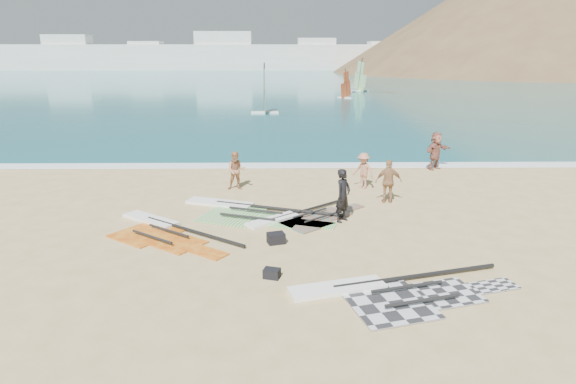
{
  "coord_description": "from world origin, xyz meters",
  "views": [
    {
      "loc": [
        -1.54,
        -12.53,
        5.83
      ],
      "look_at": [
        -1.31,
        4.0,
        1.0
      ],
      "focal_mm": 30.0,
      "sensor_mm": 36.0,
      "label": 1
    }
  ],
  "objects_px": {
    "rig_green": "(244,211)",
    "person_wetsuit": "(343,196)",
    "gear_bag_near": "(276,238)",
    "beachgoer_back": "(389,181)",
    "gear_bag_far": "(272,273)",
    "beachgoer_left": "(236,171)",
    "rig_grey": "(388,292)",
    "beachgoer_mid": "(363,171)",
    "beachgoer_right": "(436,151)",
    "rig_red": "(161,230)",
    "rig_orange": "(300,218)"
  },
  "relations": [
    {
      "from": "person_wetsuit",
      "to": "rig_green",
      "type": "bearing_deg",
      "value": 112.96
    },
    {
      "from": "beachgoer_left",
      "to": "person_wetsuit",
      "type": "bearing_deg",
      "value": -49.57
    },
    {
      "from": "rig_green",
      "to": "gear_bag_far",
      "type": "bearing_deg",
      "value": -58.63
    },
    {
      "from": "beachgoer_right",
      "to": "gear_bag_far",
      "type": "bearing_deg",
      "value": -160.83
    },
    {
      "from": "beachgoer_mid",
      "to": "beachgoer_right",
      "type": "height_order",
      "value": "beachgoer_right"
    },
    {
      "from": "rig_grey",
      "to": "beachgoer_mid",
      "type": "xyz_separation_m",
      "value": [
        0.93,
        9.68,
        0.75
      ]
    },
    {
      "from": "rig_red",
      "to": "beachgoer_back",
      "type": "relative_size",
      "value": 2.68
    },
    {
      "from": "rig_orange",
      "to": "rig_red",
      "type": "distance_m",
      "value": 4.9
    },
    {
      "from": "gear_bag_far",
      "to": "rig_orange",
      "type": "bearing_deg",
      "value": 78.54
    },
    {
      "from": "gear_bag_far",
      "to": "beachgoer_right",
      "type": "bearing_deg",
      "value": 56.41
    },
    {
      "from": "rig_green",
      "to": "beachgoer_left",
      "type": "bearing_deg",
      "value": 119.67
    },
    {
      "from": "rig_green",
      "to": "beachgoer_back",
      "type": "xyz_separation_m",
      "value": [
        5.67,
        1.13,
        0.83
      ]
    },
    {
      "from": "person_wetsuit",
      "to": "beachgoer_left",
      "type": "xyz_separation_m",
      "value": [
        -4.14,
        4.22,
        -0.11
      ]
    },
    {
      "from": "beachgoer_mid",
      "to": "gear_bag_far",
      "type": "bearing_deg",
      "value": -71.79
    },
    {
      "from": "rig_grey",
      "to": "beachgoer_mid",
      "type": "distance_m",
      "value": 9.75
    },
    {
      "from": "gear_bag_near",
      "to": "person_wetsuit",
      "type": "bearing_deg",
      "value": 40.77
    },
    {
      "from": "person_wetsuit",
      "to": "beachgoer_back",
      "type": "height_order",
      "value": "person_wetsuit"
    },
    {
      "from": "rig_grey",
      "to": "beachgoer_right",
      "type": "relative_size",
      "value": 3.08
    },
    {
      "from": "beachgoer_back",
      "to": "beachgoer_right",
      "type": "xyz_separation_m",
      "value": [
        3.63,
        5.66,
        0.09
      ]
    },
    {
      "from": "rig_grey",
      "to": "beachgoer_right",
      "type": "bearing_deg",
      "value": 53.15
    },
    {
      "from": "beachgoer_left",
      "to": "rig_orange",
      "type": "bearing_deg",
      "value": -60.31
    },
    {
      "from": "rig_green",
      "to": "gear_bag_far",
      "type": "relative_size",
      "value": 14.25
    },
    {
      "from": "rig_green",
      "to": "gear_bag_near",
      "type": "height_order",
      "value": "gear_bag_near"
    },
    {
      "from": "person_wetsuit",
      "to": "rig_red",
      "type": "bearing_deg",
      "value": 137.85
    },
    {
      "from": "rig_green",
      "to": "beachgoer_left",
      "type": "relative_size",
      "value": 3.64
    },
    {
      "from": "gear_bag_far",
      "to": "person_wetsuit",
      "type": "distance_m",
      "value": 5.15
    },
    {
      "from": "beachgoer_left",
      "to": "beachgoer_back",
      "type": "bearing_deg",
      "value": -22.26
    },
    {
      "from": "beachgoer_mid",
      "to": "rig_red",
      "type": "bearing_deg",
      "value": -103.52
    },
    {
      "from": "gear_bag_near",
      "to": "beachgoer_back",
      "type": "distance_m",
      "value": 6.15
    },
    {
      "from": "rig_green",
      "to": "person_wetsuit",
      "type": "xyz_separation_m",
      "value": [
        3.58,
        -1.04,
        0.91
      ]
    },
    {
      "from": "rig_green",
      "to": "beachgoer_right",
      "type": "relative_size",
      "value": 3.15
    },
    {
      "from": "gear_bag_near",
      "to": "beachgoer_left",
      "type": "relative_size",
      "value": 0.31
    },
    {
      "from": "rig_red",
      "to": "gear_bag_near",
      "type": "relative_size",
      "value": 8.89
    },
    {
      "from": "gear_bag_near",
      "to": "beachgoer_back",
      "type": "xyz_separation_m",
      "value": [
        4.44,
        4.2,
        0.71
      ]
    },
    {
      "from": "beachgoer_back",
      "to": "beachgoer_left",
      "type": "bearing_deg",
      "value": -14.86
    },
    {
      "from": "gear_bag_far",
      "to": "beachgoer_left",
      "type": "height_order",
      "value": "beachgoer_left"
    },
    {
      "from": "rig_green",
      "to": "gear_bag_near",
      "type": "xyz_separation_m",
      "value": [
        1.23,
        -3.07,
        0.12
      ]
    },
    {
      "from": "beachgoer_back",
      "to": "rig_green",
      "type": "bearing_deg",
      "value": 14.6
    },
    {
      "from": "gear_bag_far",
      "to": "gear_bag_near",
      "type": "bearing_deg",
      "value": 87.91
    },
    {
      "from": "rig_grey",
      "to": "beachgoer_left",
      "type": "bearing_deg",
      "value": 100.56
    },
    {
      "from": "rig_orange",
      "to": "beachgoer_back",
      "type": "bearing_deg",
      "value": -11.56
    },
    {
      "from": "gear_bag_far",
      "to": "beachgoer_left",
      "type": "xyz_separation_m",
      "value": [
        -1.7,
        8.68,
        0.72
      ]
    },
    {
      "from": "rig_red",
      "to": "beachgoer_right",
      "type": "bearing_deg",
      "value": 72.28
    },
    {
      "from": "rig_orange",
      "to": "beachgoer_left",
      "type": "height_order",
      "value": "beachgoer_left"
    },
    {
      "from": "rig_red",
      "to": "beachgoer_left",
      "type": "relative_size",
      "value": 2.79
    },
    {
      "from": "person_wetsuit",
      "to": "beachgoer_back",
      "type": "distance_m",
      "value": 3.01
    },
    {
      "from": "rig_orange",
      "to": "gear_bag_near",
      "type": "distance_m",
      "value": 2.43
    },
    {
      "from": "rig_grey",
      "to": "gear_bag_near",
      "type": "relative_size",
      "value": 11.32
    },
    {
      "from": "beachgoer_left",
      "to": "gear_bag_near",
      "type": "bearing_deg",
      "value": -78.04
    },
    {
      "from": "rig_green",
      "to": "gear_bag_near",
      "type": "bearing_deg",
      "value": -48.52
    }
  ]
}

